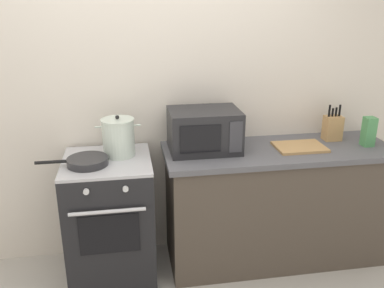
{
  "coord_description": "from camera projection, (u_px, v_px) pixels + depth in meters",
  "views": [
    {
      "loc": [
        -0.2,
        -2.08,
        1.97
      ],
      "look_at": [
        0.24,
        0.6,
        1.0
      ],
      "focal_mm": 38.7,
      "sensor_mm": 36.0,
      "label": 1
    }
  ],
  "objects": [
    {
      "name": "frying_pan",
      "position": [
        87.0,
        161.0,
        2.73
      ],
      "size": [
        0.47,
        0.27,
        0.05
      ],
      "color": "#28282B",
      "rests_on": "stove"
    },
    {
      "name": "cutting_board",
      "position": [
        300.0,
        147.0,
        3.04
      ],
      "size": [
        0.36,
        0.26,
        0.02
      ],
      "primitive_type": "cube",
      "color": "tan",
      "rests_on": "countertop_right"
    },
    {
      "name": "stock_pot",
      "position": [
        119.0,
        137.0,
        2.87
      ],
      "size": [
        0.31,
        0.23,
        0.29
      ],
      "color": "silver",
      "rests_on": "stove"
    },
    {
      "name": "lower_cabinet_right",
      "position": [
        275.0,
        206.0,
        3.2
      ],
      "size": [
        1.64,
        0.56,
        0.88
      ],
      "primitive_type": "cube",
      "color": "#4C4238",
      "rests_on": "ground_plane"
    },
    {
      "name": "back_wall",
      "position": [
        191.0,
        97.0,
        3.16
      ],
      "size": [
        4.4,
        0.1,
        2.5
      ],
      "primitive_type": "cube",
      "color": "silver",
      "rests_on": "ground_plane"
    },
    {
      "name": "stove",
      "position": [
        111.0,
        219.0,
        2.98
      ],
      "size": [
        0.6,
        0.64,
        0.92
      ],
      "color": "black",
      "rests_on": "ground_plane"
    },
    {
      "name": "knife_block",
      "position": [
        333.0,
        128.0,
        3.19
      ],
      "size": [
        0.13,
        0.1,
        0.28
      ],
      "color": "tan",
      "rests_on": "countertop_right"
    },
    {
      "name": "microwave",
      "position": [
        204.0,
        130.0,
        2.95
      ],
      "size": [
        0.5,
        0.37,
        0.3
      ],
      "color": "#232326",
      "rests_on": "countertop_right"
    },
    {
      "name": "countertop_right",
      "position": [
        279.0,
        151.0,
        3.04
      ],
      "size": [
        1.7,
        0.6,
        0.04
      ],
      "primitive_type": "cube",
      "color": "#59595E",
      "rests_on": "lower_cabinet_right"
    },
    {
      "name": "pasta_box",
      "position": [
        369.0,
        132.0,
        3.06
      ],
      "size": [
        0.08,
        0.08,
        0.22
      ],
      "primitive_type": "cube",
      "color": "#4C9356",
      "rests_on": "countertop_right"
    }
  ]
}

